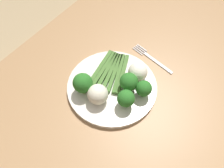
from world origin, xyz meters
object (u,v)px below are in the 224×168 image
(plate, at_px, (112,86))
(broccoli_back, at_px, (128,83))
(broccoli_back_right, at_px, (83,83))
(cauliflower_near_center, at_px, (137,72))
(cauliflower_near_fork, at_px, (98,94))
(asparagus_bundle, at_px, (111,71))
(broccoli_outer_edge, at_px, (126,99))
(fork, at_px, (152,59))
(broccoli_left, at_px, (144,89))
(dining_table, at_px, (126,108))

(plate, relative_size, broccoli_back, 4.16)
(broccoli_back_right, height_order, cauliflower_near_center, broccoli_back_right)
(cauliflower_near_fork, bearing_deg, asparagus_bundle, 14.28)
(cauliflower_near_fork, relative_size, cauliflower_near_center, 1.00)
(broccoli_outer_edge, relative_size, fork, 0.37)
(cauliflower_near_fork, bearing_deg, plate, -3.05)
(broccoli_left, xyz_separation_m, broccoli_back, (-0.01, 0.05, 0.00))
(dining_table, height_order, cauliflower_near_center, cauliflower_near_center)
(broccoli_back_right, height_order, broccoli_outer_edge, broccoli_back_right)
(plate, distance_m, asparagus_bundle, 0.05)
(dining_table, bearing_deg, plate, 107.79)
(plate, relative_size, cauliflower_near_fork, 4.61)
(plate, height_order, cauliflower_near_center, cauliflower_near_center)
(broccoli_left, distance_m, broccoli_back, 0.05)
(dining_table, xyz_separation_m, plate, (-0.02, 0.05, 0.11))
(broccoli_back, height_order, broccoli_outer_edge, broccoli_back)
(plate, distance_m, broccoli_back, 0.07)
(broccoli_outer_edge, xyz_separation_m, fork, (0.21, 0.02, -0.05))
(fork, bearing_deg, broccoli_back, 101.78)
(dining_table, distance_m, broccoli_left, 0.16)
(broccoli_left, distance_m, broccoli_outer_edge, 0.06)
(asparagus_bundle, bearing_deg, broccoli_left, 68.43)
(asparagus_bundle, height_order, broccoli_left, broccoli_left)
(dining_table, relative_size, broccoli_back_right, 19.98)
(cauliflower_near_center, height_order, fork, cauliflower_near_center)
(dining_table, distance_m, broccoli_back, 0.16)
(broccoli_left, xyz_separation_m, cauliflower_near_fork, (-0.09, 0.10, -0.00))
(fork, bearing_deg, dining_table, 101.93)
(plate, xyz_separation_m, fork, (0.17, -0.05, -0.01))
(cauliflower_near_fork, distance_m, fork, 0.25)
(broccoli_left, xyz_separation_m, fork, (0.15, 0.05, -0.05))
(broccoli_outer_edge, bearing_deg, fork, 6.67)
(broccoli_back_right, bearing_deg, dining_table, -52.52)
(dining_table, height_order, plate, plate)
(broccoli_back_right, relative_size, cauliflower_near_fork, 1.19)
(asparagus_bundle, bearing_deg, cauliflower_near_fork, -0.87)
(fork, bearing_deg, asparagus_bundle, 71.82)
(broccoli_outer_edge, bearing_deg, broccoli_left, -22.09)
(cauliflower_near_fork, bearing_deg, broccoli_back_right, 89.96)
(broccoli_back, bearing_deg, broccoli_outer_edge, -153.79)
(fork, bearing_deg, broccoli_back_right, 77.79)
(plate, distance_m, fork, 0.18)
(asparagus_bundle, height_order, cauliflower_near_center, cauliflower_near_center)
(broccoli_back, bearing_deg, broccoli_back_right, 126.52)
(broccoli_back, relative_size, broccoli_outer_edge, 1.09)
(plate, xyz_separation_m, cauliflower_near_center, (0.07, -0.05, 0.04))
(dining_table, bearing_deg, broccoli_left, -79.67)
(broccoli_outer_edge, height_order, cauliflower_near_center, broccoli_outer_edge)
(broccoli_back_right, distance_m, fork, 0.27)
(asparagus_bundle, distance_m, cauliflower_near_center, 0.08)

